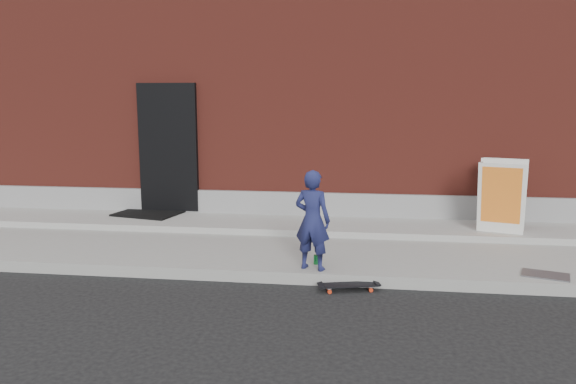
% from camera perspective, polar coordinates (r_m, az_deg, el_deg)
% --- Properties ---
extents(ground, '(80.00, 80.00, 0.00)m').
position_cam_1_polar(ground, '(7.01, 0.57, -9.41)').
color(ground, black).
rests_on(ground, ground).
extents(sidewalk, '(20.00, 3.00, 0.15)m').
position_cam_1_polar(sidewalk, '(8.41, 1.84, -5.61)').
color(sidewalk, gray).
rests_on(sidewalk, ground).
extents(apron, '(20.00, 1.20, 0.10)m').
position_cam_1_polar(apron, '(9.25, 2.41, -3.40)').
color(apron, gray).
rests_on(apron, sidewalk).
extents(building, '(20.00, 8.10, 5.00)m').
position_cam_1_polar(building, '(13.59, 4.28, 10.52)').
color(building, maroon).
rests_on(building, ground).
extents(child, '(0.52, 0.42, 1.26)m').
position_cam_1_polar(child, '(6.97, 2.50, -2.87)').
color(child, '#1A1D49').
rests_on(child, sidewalk).
extents(skateboard, '(0.74, 0.36, 0.08)m').
position_cam_1_polar(skateboard, '(6.83, 6.20, -9.40)').
color(skateboard, red).
rests_on(skateboard, ground).
extents(pizza_sign, '(0.87, 0.95, 1.11)m').
position_cam_1_polar(pizza_sign, '(9.11, 20.93, -0.34)').
color(pizza_sign, silver).
rests_on(pizza_sign, apron).
extents(soda_can, '(0.08, 0.08, 0.12)m').
position_cam_1_polar(soda_can, '(7.31, 2.88, -6.87)').
color(soda_can, '#1A8236').
rests_on(soda_can, sidewalk).
extents(doormat, '(1.23, 1.07, 0.03)m').
position_cam_1_polar(doormat, '(10.19, -13.90, -2.08)').
color(doormat, black).
rests_on(doormat, apron).
extents(utility_plate, '(0.61, 0.49, 0.02)m').
position_cam_1_polar(utility_plate, '(7.54, 24.69, -7.66)').
color(utility_plate, '#595A5F').
rests_on(utility_plate, sidewalk).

